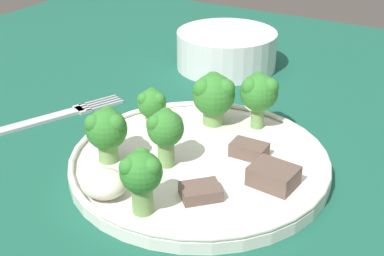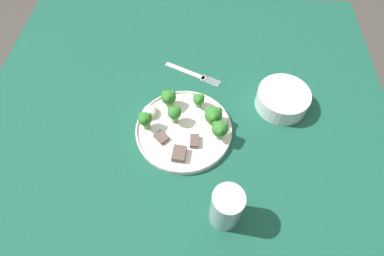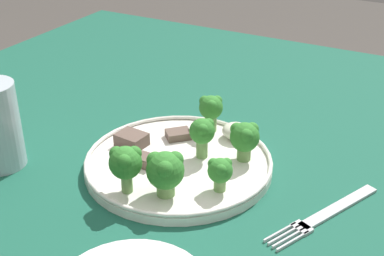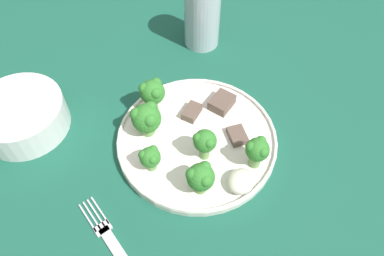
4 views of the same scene
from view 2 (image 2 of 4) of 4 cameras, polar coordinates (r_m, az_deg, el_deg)
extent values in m
plane|color=#4C4742|center=(1.52, -1.04, -15.30)|extent=(8.00, 8.00, 0.00)
cube|color=#195642|center=(0.85, -1.80, -0.16)|extent=(1.21, 1.19, 0.03)
cylinder|color=brown|center=(1.59, -19.67, 10.07)|extent=(0.06, 0.06, 0.72)
cylinder|color=brown|center=(1.55, 20.61, 8.24)|extent=(0.06, 0.06, 0.72)
cylinder|color=white|center=(0.82, -1.56, -0.41)|extent=(0.26, 0.26, 0.01)
torus|color=white|center=(0.81, -1.58, -0.07)|extent=(0.26, 0.26, 0.01)
cube|color=silver|center=(0.96, -1.38, 10.81)|extent=(0.07, 0.13, 0.00)
cube|color=silver|center=(0.94, 2.31, 9.42)|extent=(0.03, 0.02, 0.00)
cube|color=silver|center=(0.93, 3.51, 8.43)|extent=(0.02, 0.05, 0.00)
cube|color=silver|center=(0.93, 3.69, 8.71)|extent=(0.02, 0.05, 0.00)
cube|color=silver|center=(0.93, 3.87, 8.98)|extent=(0.02, 0.05, 0.00)
cube|color=silver|center=(0.94, 4.05, 9.25)|extent=(0.02, 0.05, 0.00)
cylinder|color=white|center=(0.89, 16.83, 5.28)|extent=(0.15, 0.15, 0.05)
cylinder|color=silver|center=(0.89, 16.77, 5.13)|extent=(0.12, 0.12, 0.04)
cylinder|color=#B2C1CC|center=(0.67, 6.51, -14.84)|extent=(0.07, 0.07, 0.12)
cylinder|color=silver|center=(0.70, 6.31, -15.47)|extent=(0.06, 0.06, 0.07)
cylinder|color=#709E56|center=(0.82, 3.98, 1.41)|extent=(0.02, 0.02, 0.02)
sphere|color=#337F2D|center=(0.80, 4.09, 2.47)|extent=(0.05, 0.05, 0.05)
sphere|color=#337F2D|center=(0.78, 4.12, 2.07)|extent=(0.02, 0.02, 0.02)
sphere|color=#337F2D|center=(0.79, 5.05, 3.30)|extent=(0.02, 0.02, 0.02)
sphere|color=#337F2D|center=(0.79, 3.24, 3.39)|extent=(0.02, 0.02, 0.02)
cylinder|color=#709E56|center=(0.82, -3.27, 1.82)|extent=(0.02, 0.02, 0.03)
sphere|color=#337F2D|center=(0.80, -3.36, 2.92)|extent=(0.04, 0.04, 0.04)
sphere|color=#337F2D|center=(0.78, -3.47, 2.62)|extent=(0.02, 0.02, 0.02)
sphere|color=#337F2D|center=(0.79, -2.68, 3.55)|extent=(0.02, 0.02, 0.02)
sphere|color=#337F2D|center=(0.79, -4.04, 3.60)|extent=(0.02, 0.02, 0.02)
cylinder|color=#709E56|center=(0.79, 5.17, -1.29)|extent=(0.01, 0.01, 0.03)
sphere|color=#337F2D|center=(0.77, 5.33, -0.17)|extent=(0.04, 0.04, 0.04)
sphere|color=#337F2D|center=(0.75, 5.38, -0.59)|extent=(0.02, 0.02, 0.02)
sphere|color=#337F2D|center=(0.76, 6.21, 0.58)|extent=(0.02, 0.02, 0.02)
sphere|color=#337F2D|center=(0.76, 4.57, 0.65)|extent=(0.02, 0.02, 0.02)
cylinder|color=#709E56|center=(0.85, -4.37, 4.79)|extent=(0.02, 0.02, 0.02)
sphere|color=#337F2D|center=(0.83, -4.48, 5.83)|extent=(0.04, 0.04, 0.04)
sphere|color=#337F2D|center=(0.82, -4.61, 5.56)|extent=(0.02, 0.02, 0.02)
sphere|color=#337F2D|center=(0.83, -3.74, 6.54)|extent=(0.02, 0.02, 0.02)
sphere|color=#337F2D|center=(0.83, -5.22, 6.59)|extent=(0.02, 0.02, 0.02)
cylinder|color=#709E56|center=(0.81, -8.69, 0.67)|extent=(0.02, 0.02, 0.03)
sphere|color=#337F2D|center=(0.79, -8.93, 1.72)|extent=(0.04, 0.04, 0.04)
sphere|color=#337F2D|center=(0.78, -9.13, 1.40)|extent=(0.02, 0.02, 0.02)
sphere|color=#337F2D|center=(0.79, -8.28, 2.35)|extent=(0.02, 0.02, 0.02)
sphere|color=#337F2D|center=(0.79, -9.63, 2.41)|extent=(0.02, 0.02, 0.02)
cylinder|color=#709E56|center=(0.85, 1.27, 4.62)|extent=(0.02, 0.02, 0.02)
sphere|color=#337F2D|center=(0.84, 1.29, 5.46)|extent=(0.03, 0.03, 0.03)
sphere|color=#337F2D|center=(0.82, 1.27, 5.24)|extent=(0.01, 0.01, 0.01)
sphere|color=#337F2D|center=(0.83, 1.90, 6.00)|extent=(0.01, 0.01, 0.01)
sphere|color=#337F2D|center=(0.83, 0.74, 6.05)|extent=(0.01, 0.01, 0.01)
cube|color=brown|center=(0.79, 0.48, -2.50)|extent=(0.04, 0.02, 0.01)
cube|color=brown|center=(0.77, -2.36, -4.96)|extent=(0.05, 0.04, 0.02)
cube|color=brown|center=(0.80, -5.87, -1.75)|extent=(0.04, 0.04, 0.01)
ellipsoid|color=silver|center=(0.84, -8.02, 3.15)|extent=(0.04, 0.04, 0.02)
camera|label=1|loc=(0.65, -43.23, -1.86)|focal=50.00mm
camera|label=3|loc=(0.95, 40.69, 28.16)|focal=50.00mm
camera|label=4|loc=(0.80, -16.14, 42.68)|focal=35.00mm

